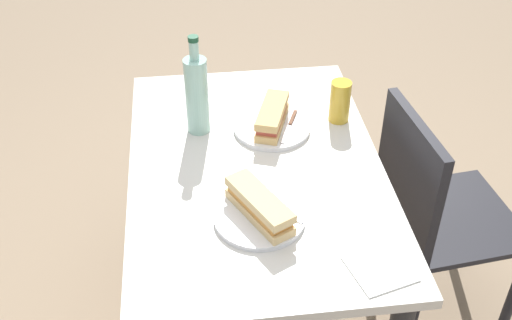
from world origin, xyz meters
TOP-DOWN VIEW (x-y plane):
  - dining_table at (0.00, 0.00)m, footprint 1.10×0.73m
  - chair_far at (0.01, 0.56)m, footprint 0.44×0.44m
  - plate_near at (-0.18, 0.07)m, footprint 0.24×0.24m
  - baguette_sandwich_near at (-0.18, 0.07)m, footprint 0.22×0.13m
  - knife_near at (-0.17, 0.13)m, footprint 0.17×0.08m
  - plate_far at (0.23, -0.02)m, footprint 0.24×0.24m
  - baguette_sandwich_far at (0.23, -0.02)m, footprint 0.24×0.17m
  - knife_far at (0.19, 0.02)m, footprint 0.14×0.12m
  - water_bottle at (-0.20, -0.16)m, footprint 0.07×0.07m
  - beer_glass at (-0.20, 0.29)m, footprint 0.06×0.06m
  - paper_napkin at (0.44, 0.25)m, footprint 0.17×0.17m

SIDE VIEW (x-z plane):
  - chair_far at x=0.01m, z-range 0.06..0.91m
  - dining_table at x=0.00m, z-range 0.24..0.96m
  - paper_napkin at x=0.44m, z-range 0.72..0.73m
  - plate_near at x=-0.18m, z-range 0.72..0.74m
  - plate_far at x=0.23m, z-range 0.72..0.74m
  - knife_near at x=-0.17m, z-range 0.74..0.74m
  - knife_far at x=0.19m, z-range 0.74..0.74m
  - baguette_sandwich_near at x=-0.18m, z-range 0.74..0.81m
  - baguette_sandwich_far at x=0.23m, z-range 0.74..0.81m
  - beer_glass at x=-0.20m, z-range 0.72..0.86m
  - water_bottle at x=-0.20m, z-range 0.69..1.01m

